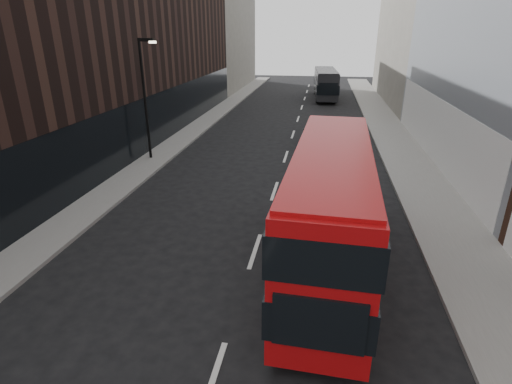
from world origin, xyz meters
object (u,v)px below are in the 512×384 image
at_px(red_bus, 330,204).
at_px(grey_bus, 325,83).
at_px(car_c, 317,132).
at_px(street_lamp, 145,92).
at_px(car_a, 349,175).
at_px(car_b, 322,156).

relative_size(red_bus, grey_bus, 1.01).
bearing_deg(car_c, grey_bus, 92.67).
bearing_deg(street_lamp, car_c, 30.67).
bearing_deg(street_lamp, car_a, -12.98).
height_order(red_bus, car_b, red_bus).
bearing_deg(red_bus, grey_bus, 92.86).
xyz_separation_m(red_bus, car_a, (1.16, 7.84, -1.71)).
height_order(street_lamp, red_bus, street_lamp).
bearing_deg(car_b, car_a, -57.83).
distance_m(grey_bus, car_c, 20.55).
distance_m(red_bus, car_b, 10.71).
distance_m(street_lamp, grey_bus, 28.64).
xyz_separation_m(car_a, car_b, (-1.43, 2.75, 0.11)).
distance_m(grey_bus, car_b, 26.54).
height_order(car_a, car_c, car_c).
relative_size(car_b, car_c, 0.89).
bearing_deg(car_a, car_c, 96.92).
relative_size(car_a, car_c, 0.73).
height_order(car_b, car_c, car_b).
bearing_deg(grey_bus, street_lamp, -115.12).
height_order(car_a, car_b, car_b).
bearing_deg(street_lamp, car_b, 0.00).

